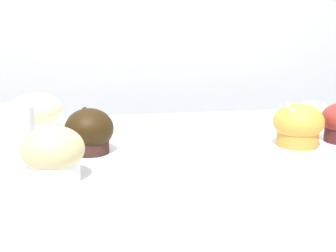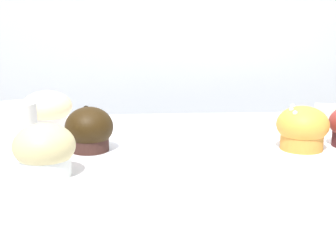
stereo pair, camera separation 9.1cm
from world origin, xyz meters
name	(u,v)px [view 1 (the left image)]	position (x,y,z in m)	size (l,w,h in m)	color
wall_back	(153,108)	(0.00, 0.60, 0.90)	(3.20, 0.10, 1.80)	#B2B7BC
muffin_front_center	(89,132)	(-0.21, -0.03, 0.98)	(0.09, 0.09, 0.09)	#321B17
muffin_back_right	(298,125)	(0.20, -0.05, 0.98)	(0.10, 0.10, 0.09)	#C48433
muffin_front_left	(53,154)	(-0.27, -0.18, 0.98)	(0.10, 0.10, 0.09)	silver
muffin_front_right	(36,112)	(-0.33, 0.17, 0.98)	(0.12, 0.12, 0.09)	silver
coffee_cup	(13,130)	(-0.35, -0.03, 0.99)	(0.10, 0.10, 0.09)	white
serving_plate	(189,161)	(-0.04, -0.13, 0.94)	(0.19, 0.19, 0.01)	white
price_card	(313,114)	(0.30, 0.09, 0.97)	(0.06, 0.06, 0.06)	white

